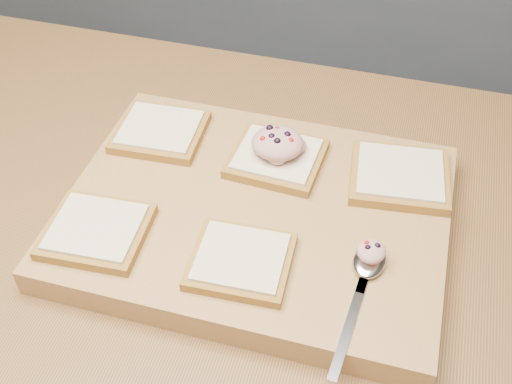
# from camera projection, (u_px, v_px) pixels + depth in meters

# --- Properties ---
(back_counter) EXTENTS (3.60, 0.62, 0.94)m
(back_counter) POSITION_uv_depth(u_px,v_px,m) (371.00, 6.00, 2.07)
(back_counter) COLOR slate
(back_counter) RESTS_ON ground
(cutting_board) EXTENTS (0.46, 0.35, 0.04)m
(cutting_board) POSITION_uv_depth(u_px,v_px,m) (256.00, 215.00, 0.79)
(cutting_board) COLOR tan
(cutting_board) RESTS_ON island_counter
(bread_far_left) EXTENTS (0.12, 0.11, 0.02)m
(bread_far_left) POSITION_uv_depth(u_px,v_px,m) (160.00, 131.00, 0.87)
(bread_far_left) COLOR #A3732A
(bread_far_left) RESTS_ON cutting_board
(bread_far_center) EXTENTS (0.12, 0.11, 0.02)m
(bread_far_center) POSITION_uv_depth(u_px,v_px,m) (277.00, 158.00, 0.83)
(bread_far_center) COLOR #A3732A
(bread_far_center) RESTS_ON cutting_board
(bread_far_right) EXTENTS (0.13, 0.12, 0.02)m
(bread_far_right) POSITION_uv_depth(u_px,v_px,m) (400.00, 176.00, 0.80)
(bread_far_right) COLOR #A3732A
(bread_far_right) RESTS_ON cutting_board
(bread_near_left) EXTENTS (0.12, 0.11, 0.02)m
(bread_near_left) POSITION_uv_depth(u_px,v_px,m) (96.00, 231.00, 0.74)
(bread_near_left) COLOR #A3732A
(bread_near_left) RESTS_ON cutting_board
(bread_near_center) EXTENTS (0.11, 0.11, 0.02)m
(bread_near_center) POSITION_uv_depth(u_px,v_px,m) (241.00, 260.00, 0.71)
(bread_near_center) COLOR #A3732A
(bread_near_center) RESTS_ON cutting_board
(tuna_salad_dollop) EXTENTS (0.07, 0.06, 0.03)m
(tuna_salad_dollop) POSITION_uv_depth(u_px,v_px,m) (278.00, 143.00, 0.81)
(tuna_salad_dollop) COLOR #D59088
(tuna_salad_dollop) RESTS_ON bread_far_center
(spoon) EXTENTS (0.04, 0.18, 0.01)m
(spoon) POSITION_uv_depth(u_px,v_px,m) (367.00, 269.00, 0.70)
(spoon) COLOR silver
(spoon) RESTS_ON cutting_board
(spoon_salad) EXTENTS (0.03, 0.03, 0.02)m
(spoon_salad) POSITION_uv_depth(u_px,v_px,m) (371.00, 251.00, 0.70)
(spoon_salad) COLOR #D59088
(spoon_salad) RESTS_ON spoon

